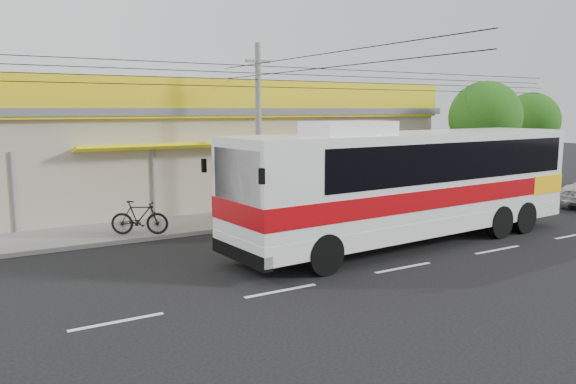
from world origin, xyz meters
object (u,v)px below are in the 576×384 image
coach_bus (416,178)px  utility_pole (258,75)px  tree_far (533,123)px  motorbike_dark (140,218)px  tree_near (488,120)px

coach_bus → utility_pole: utility_pole is taller
coach_bus → tree_far: tree_far is taller
motorbike_dark → tree_far: tree_far is taller
utility_pole → tree_near: (12.44, -0.51, -1.79)m
motorbike_dark → coach_bus: bearing=-94.6°
motorbike_dark → tree_near: 17.57m
utility_pole → tree_far: size_ratio=6.27×
utility_pole → tree_near: 12.58m
tree_far → coach_bus: bearing=-155.6°
coach_bus → motorbike_dark: coach_bus is taller
motorbike_dark → tree_near: (17.28, -0.18, 3.20)m
utility_pole → tree_near: utility_pole is taller
utility_pole → tree_far: 19.13m
motorbike_dark → utility_pole: 6.96m
utility_pole → tree_far: utility_pole is taller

